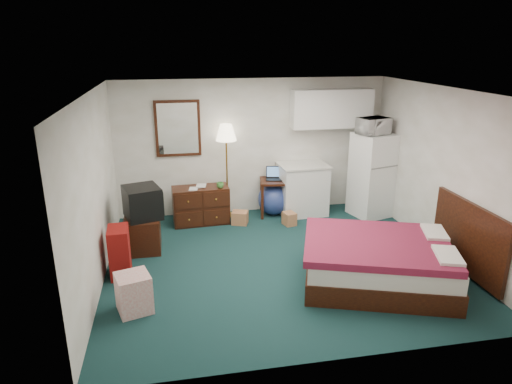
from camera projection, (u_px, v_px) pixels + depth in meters
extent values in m
cube|color=#143A3D|center=(279.00, 262.00, 6.79)|extent=(5.00, 4.50, 0.01)
cube|color=beige|center=(282.00, 91.00, 6.00)|extent=(5.00, 4.50, 0.01)
cube|color=beige|center=(252.00, 147.00, 8.49)|extent=(5.00, 0.01, 2.50)
cube|color=beige|center=(337.00, 250.00, 4.29)|extent=(5.00, 0.01, 2.50)
cube|color=beige|center=(95.00, 192.00, 5.95)|extent=(0.01, 4.50, 2.50)
cube|color=beige|center=(443.00, 173.00, 6.84)|extent=(0.01, 4.50, 2.50)
sphere|color=navy|center=(274.00, 199.00, 8.58)|extent=(0.67, 0.67, 0.60)
imported|color=white|center=(374.00, 124.00, 8.04)|extent=(0.60, 0.46, 0.36)
imported|color=#B47449|center=(189.00, 184.00, 7.90)|extent=(0.15, 0.04, 0.20)
imported|color=#B47449|center=(196.00, 180.00, 8.05)|extent=(0.17, 0.05, 0.23)
imported|color=#448639|center=(220.00, 184.00, 7.99)|extent=(0.14, 0.11, 0.13)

